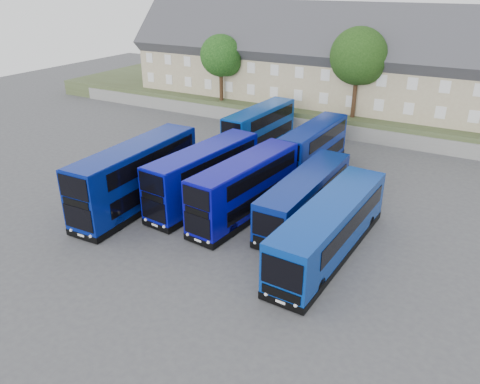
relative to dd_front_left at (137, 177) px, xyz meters
name	(u,v)px	position (x,y,z in m)	size (l,w,h in m)	color
ground	(205,233)	(6.49, -1.01, -2.29)	(120.00, 120.00, 0.00)	#48484D
retaining_wall	(329,129)	(6.49, 22.99, -1.54)	(70.00, 0.40, 1.50)	slate
earth_bank	(356,106)	(6.49, 32.99, -1.29)	(80.00, 20.00, 2.00)	#434D2B
terrace_row	(351,65)	(6.50, 28.99, 4.31)	(54.00, 10.40, 11.20)	tan
dd_front_left	(137,177)	(0.00, 0.00, 0.00)	(2.98, 11.79, 4.66)	navy
dd_front_mid	(204,177)	(3.93, 2.88, -0.20)	(3.46, 10.87, 4.25)	#080C9A
dd_front_right	(245,189)	(7.60, 2.53, -0.25)	(3.46, 10.66, 4.16)	#080894
dd_rear_left	(260,129)	(1.93, 15.73, -0.29)	(2.87, 10.37, 4.08)	#083DA1
dd_rear_right	(313,149)	(8.52, 13.08, -0.34)	(2.71, 10.10, 3.97)	navy
coach_east_a	(305,197)	(11.38, 4.36, -0.75)	(2.60, 11.53, 3.14)	navy
coach_east_b	(330,229)	(14.53, 0.58, -0.60)	(3.28, 12.72, 3.45)	#083398
tree_west	(222,57)	(-7.36, 24.09, 4.76)	(4.80, 4.80, 7.65)	#382314
tree_mid	(360,58)	(8.64, 24.59, 5.78)	(5.76, 5.76, 9.18)	#382314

